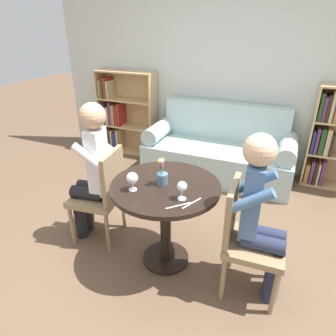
{
  "coord_description": "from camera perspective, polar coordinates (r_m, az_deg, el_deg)",
  "views": [
    {
      "loc": [
        0.8,
        -1.85,
        1.89
      ],
      "look_at": [
        0.0,
        0.05,
        0.87
      ],
      "focal_mm": 32.0,
      "sensor_mm": 36.0,
      "label": 1
    }
  ],
  "objects": [
    {
      "name": "chair_left",
      "position": [
        2.78,
        -12.3,
        -4.51
      ],
      "size": [
        0.47,
        0.47,
        0.9
      ],
      "rotation": [
        0.0,
        0.0,
        -1.45
      ],
      "color": "#937A56",
      "rests_on": "ground_plane"
    },
    {
      "name": "round_table",
      "position": [
        2.4,
        -0.47,
        -6.67
      ],
      "size": [
        0.86,
        0.86,
        0.75
      ],
      "color": "black",
      "rests_on": "ground_plane"
    },
    {
      "name": "couch",
      "position": [
        4.04,
        9.61,
        2.86
      ],
      "size": [
        1.89,
        0.8,
        0.92
      ],
      "color": "#A8C1C1",
      "rests_on": "ground_plane"
    },
    {
      "name": "ground_plane",
      "position": [
        2.76,
        -0.42,
        -16.88
      ],
      "size": [
        16.0,
        16.0,
        0.0
      ],
      "primitive_type": "plane",
      "color": "brown"
    },
    {
      "name": "bookshelf_left",
      "position": [
        4.78,
        -8.79,
        9.99
      ],
      "size": [
        0.91,
        0.28,
        1.24
      ],
      "color": "tan",
      "rests_on": "ground_plane"
    },
    {
      "name": "person_right",
      "position": [
        2.17,
        17.37,
        -8.57
      ],
      "size": [
        0.43,
        0.35,
        1.27
      ],
      "rotation": [
        0.0,
        0.0,
        1.61
      ],
      "color": "#282D47",
      "rests_on": "ground_plane"
    },
    {
      "name": "chair_right",
      "position": [
        2.29,
        14.55,
        -12.3
      ],
      "size": [
        0.44,
        0.44,
        0.9
      ],
      "rotation": [
        0.0,
        0.0,
        1.61
      ],
      "color": "#937A56",
      "rests_on": "ground_plane"
    },
    {
      "name": "wine_glass_right",
      "position": [
        2.09,
        2.69,
        -3.63
      ],
      "size": [
        0.07,
        0.07,
        0.14
      ],
      "color": "white",
      "rests_on": "round_table"
    },
    {
      "name": "fork_left_setting",
      "position": [
        2.06,
        1.99,
        -7.16
      ],
      "size": [
        0.14,
        0.15,
        0.0
      ],
      "color": "silver",
      "rests_on": "round_table"
    },
    {
      "name": "back_wall",
      "position": [
        4.17,
        12.23,
        18.27
      ],
      "size": [
        5.2,
        0.05,
        2.7
      ],
      "color": "silver",
      "rests_on": "ground_plane"
    },
    {
      "name": "knife_left_setting",
      "position": [
        2.1,
        4.57,
        -6.68
      ],
      "size": [
        0.09,
        0.18,
        0.0
      ],
      "color": "silver",
      "rests_on": "round_table"
    },
    {
      "name": "wine_glass_left",
      "position": [
        2.22,
        -6.82,
        -2.02
      ],
      "size": [
        0.09,
        0.09,
        0.14
      ],
      "color": "white",
      "rests_on": "round_table"
    },
    {
      "name": "person_left",
      "position": [
        2.71,
        -14.38,
        -0.31
      ],
      "size": [
        0.44,
        0.37,
        1.31
      ],
      "rotation": [
        0.0,
        0.0,
        -1.45
      ],
      "color": "black",
      "rests_on": "ground_plane"
    },
    {
      "name": "flower_vase",
      "position": [
        2.28,
        -1.18,
        -1.44
      ],
      "size": [
        0.09,
        0.09,
        0.22
      ],
      "color": "slate",
      "rests_on": "round_table"
    }
  ]
}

